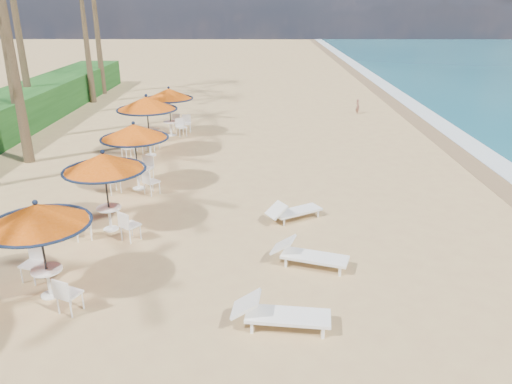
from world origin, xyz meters
TOP-DOWN VIEW (x-y plane):
  - ground at (0.00, 0.00)m, footprint 160.00×160.00m
  - foam_strip at (9.30, 10.00)m, footprint 1.20×140.00m
  - wetsand_band at (8.40, 10.00)m, footprint 1.40×140.00m
  - station_0 at (-5.36, -0.28)m, footprint 2.28×2.28m
  - station_1 at (-4.96, 3.18)m, footprint 2.35×2.35m
  - station_2 at (-4.93, 6.67)m, footprint 2.37×2.42m
  - station_3 at (-5.44, 10.84)m, footprint 2.57×2.57m
  - station_4 at (-4.96, 14.31)m, footprint 2.35×2.35m
  - lounger_near at (-0.19, -1.43)m, footprint 2.09×0.85m
  - lounger_mid at (0.64, 1.16)m, footprint 2.05×1.19m
  - lounger_far at (0.43, 3.99)m, footprint 1.84×1.40m
  - person at (5.22, 19.48)m, footprint 0.30×0.38m

SIDE VIEW (x-z plane):
  - ground at x=0.00m, z-range 0.00..0.00m
  - foam_strip at x=9.30m, z-range -0.02..0.02m
  - wetsand_band at x=8.40m, z-range -0.01..0.01m
  - lounger_far at x=0.43m, z-range -0.02..0.62m
  - lounger_mid at x=0.64m, z-range -0.02..0.68m
  - lounger_near at x=-0.19m, z-range -0.02..0.71m
  - person at x=5.22m, z-range 0.00..0.92m
  - station_4 at x=-4.96m, z-range 0.57..3.01m
  - station_2 at x=-4.93m, z-range 0.57..3.04m
  - station_0 at x=-5.36m, z-range 0.62..3.00m
  - station_1 at x=-4.96m, z-range 0.64..3.09m
  - station_3 at x=-5.44m, z-range 0.62..3.30m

